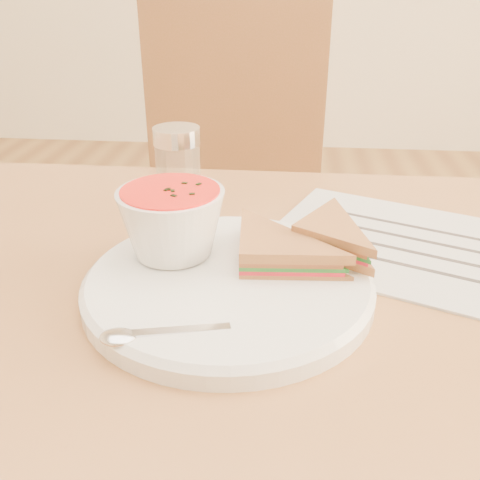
# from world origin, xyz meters

# --- Properties ---
(chair_far) EXTENTS (0.48, 0.48, 0.99)m
(chair_far) POSITION_xyz_m (-0.08, 0.61, 0.49)
(chair_far) COLOR brown
(chair_far) RESTS_ON floor
(plate) EXTENTS (0.36, 0.36, 0.02)m
(plate) POSITION_xyz_m (0.02, -0.02, 0.76)
(plate) COLOR white
(plate) RESTS_ON dining_table
(soup_bowl) EXTENTS (0.14, 0.14, 0.08)m
(soup_bowl) POSITION_xyz_m (-0.04, 0.02, 0.80)
(soup_bowl) COLOR white
(soup_bowl) RESTS_ON plate
(sandwich_half_a) EXTENTS (0.12, 0.12, 0.03)m
(sandwich_half_a) POSITION_xyz_m (0.03, -0.03, 0.78)
(sandwich_half_a) COLOR #B66E40
(sandwich_half_a) RESTS_ON plate
(sandwich_half_b) EXTENTS (0.13, 0.13, 0.03)m
(sandwich_half_b) POSITION_xyz_m (0.08, 0.02, 0.79)
(sandwich_half_b) COLOR #B66E40
(sandwich_half_b) RESTS_ON plate
(spoon) EXTENTS (0.16, 0.07, 0.01)m
(spoon) POSITION_xyz_m (-0.01, -0.12, 0.77)
(spoon) COLOR silver
(spoon) RESTS_ON plate
(paper_menu) EXTENTS (0.40, 0.35, 0.00)m
(paper_menu) POSITION_xyz_m (0.22, 0.10, 0.75)
(paper_menu) COLOR silver
(paper_menu) RESTS_ON dining_table
(condiment_shaker) EXTENTS (0.07, 0.07, 0.11)m
(condiment_shaker) POSITION_xyz_m (-0.07, 0.19, 0.81)
(condiment_shaker) COLOR silver
(condiment_shaker) RESTS_ON dining_table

